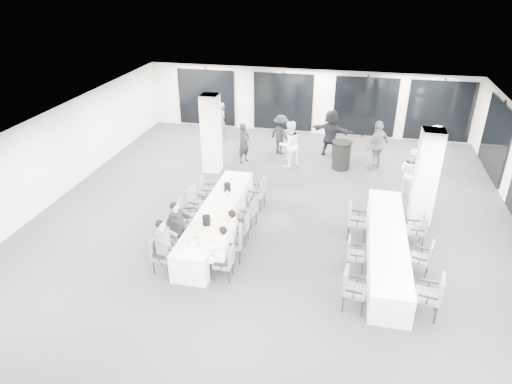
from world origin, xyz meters
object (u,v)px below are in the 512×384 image
standing_guest_h (411,170)px  standing_guest_d (378,142)px  chair_main_left_far (206,189)px  standing_guest_c (281,132)px  standing_guest_e (434,144)px  chair_main_right_fourth (250,211)px  ice_bucket_near (206,220)px  chair_main_left_second (173,232)px  chair_main_right_mid (243,226)px  chair_main_left_near (160,253)px  standing_guest_b (289,141)px  banquet_table_main (217,220)px  standing_guest_g (221,119)px  chair_main_right_far (259,191)px  chair_main_right_near (226,261)px  banquet_table_side (387,247)px  chair_side_left_mid (353,252)px  chair_main_left_mid (185,215)px  chair_side_right_mid (424,257)px  chair_main_left_fourth (196,201)px  ice_bucket_far (227,187)px  chair_side_right_far (419,228)px  chair_main_right_second (235,241)px  standing_guest_f (331,130)px  cocktail_table (341,155)px  chair_side_left_far (355,218)px  standing_guest_a (244,141)px  chair_side_left_near (351,287)px  chair_side_right_near (433,293)px

standing_guest_h → standing_guest_d: bearing=-16.1°
chair_main_left_far → standing_guest_c: 4.90m
standing_guest_e → standing_guest_h: 2.72m
chair_main_right_fourth → ice_bucket_near: (-0.83, -1.39, 0.37)m
chair_main_left_second → chair_main_right_mid: 1.83m
chair_main_left_near → standing_guest_b: bearing=166.7°
banquet_table_main → standing_guest_d: size_ratio=2.41×
standing_guest_d → standing_guest_g: (-6.41, 1.95, -0.17)m
chair_main_right_mid → chair_main_right_far: size_ratio=0.88×
chair_main_right_near → chair_main_left_near: bearing=91.1°
banquet_table_side → standing_guest_e: (1.85, 6.40, 0.54)m
chair_side_left_mid → chair_main_left_mid: bearing=-98.3°
chair_main_right_fourth → chair_side_right_mid: chair_side_right_mid is taller
chair_main_left_fourth → chair_main_left_second: bearing=12.2°
ice_bucket_near → ice_bucket_far: 1.98m
chair_main_left_far → chair_side_right_mid: size_ratio=0.93×
chair_side_right_far → ice_bucket_near: ice_bucket_near is taller
ice_bucket_near → chair_main_right_second: bearing=-20.6°
standing_guest_f → chair_main_right_fourth: bearing=89.3°
standing_guest_b → chair_main_left_mid: bearing=26.7°
chair_side_right_mid → chair_main_left_near: bearing=115.2°
banquet_table_main → chair_side_right_far: (5.41, 0.44, 0.16)m
chair_main_left_mid → standing_guest_e: (7.26, 6.28, 0.34)m
chair_main_left_mid → standing_guest_f: size_ratio=0.49×
cocktail_table → standing_guest_f: (-0.50, 1.22, 0.51)m
chair_main_left_mid → chair_main_right_mid: bearing=74.4°
banquet_table_side → chair_main_right_far: chair_main_right_far is taller
banquet_table_main → chair_main_right_second: size_ratio=5.17×
standing_guest_h → chair_main_right_far: bearing=68.7°
banquet_table_main → chair_main_left_fourth: size_ratio=5.18×
chair_main_left_mid → chair_side_left_far: (4.57, 0.82, 0.00)m
chair_main_left_mid → standing_guest_e: standing_guest_e is taller
cocktail_table → standing_guest_a: standing_guest_a is taller
chair_side_left_near → chair_side_right_far: bearing=157.0°
banquet_table_main → standing_guest_b: standing_guest_b is taller
chair_side_right_far → standing_guest_b: standing_guest_b is taller
chair_main_left_second → chair_side_right_near: chair_side_right_near is taller
banquet_table_main → ice_bucket_near: (-0.01, -0.91, 0.50)m
banquet_table_side → chair_side_left_mid: bearing=-144.9°
chair_main_right_near → standing_guest_f: 8.64m
chair_main_left_mid → chair_main_right_near: chair_main_left_mid is taller
chair_main_right_far → chair_side_left_mid: size_ratio=1.16×
chair_main_left_near → chair_side_right_mid: bearing=103.7°
chair_side_right_near → standing_guest_b: bearing=39.2°
chair_side_left_mid → chair_side_right_far: 2.20m
chair_main_right_mid → cocktail_table: bearing=-23.1°
standing_guest_b → standing_guest_g: size_ratio=1.14×
chair_side_left_mid → standing_guest_f: size_ratio=0.41×
banquet_table_side → chair_main_left_fourth: (-5.41, 1.01, 0.18)m
standing_guest_b → standing_guest_c: size_ratio=1.11×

